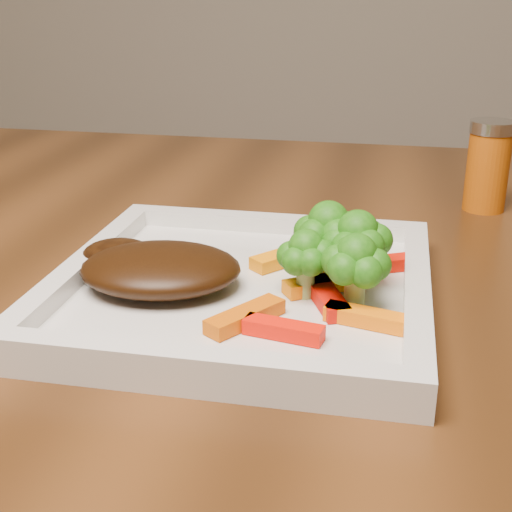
# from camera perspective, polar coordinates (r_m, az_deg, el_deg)

# --- Properties ---
(plate) EXTENTS (0.27, 0.27, 0.01)m
(plate) POSITION_cam_1_polar(r_m,az_deg,el_deg) (0.53, -1.06, -3.04)
(plate) COLOR silver
(plate) RESTS_ON dining_table
(steak) EXTENTS (0.13, 0.11, 0.03)m
(steak) POSITION_cam_1_polar(r_m,az_deg,el_deg) (0.52, -7.64, -1.03)
(steak) COLOR black
(steak) RESTS_ON plate
(broccoli_0) EXTENTS (0.07, 0.07, 0.07)m
(broccoli_0) POSITION_cam_1_polar(r_m,az_deg,el_deg) (0.53, 5.78, 1.70)
(broccoli_0) COLOR #137112
(broccoli_0) RESTS_ON plate
(broccoli_1) EXTENTS (0.07, 0.07, 0.06)m
(broccoli_1) POSITION_cam_1_polar(r_m,az_deg,el_deg) (0.52, 8.06, 0.68)
(broccoli_1) COLOR #2E6811
(broccoli_1) RESTS_ON plate
(broccoli_2) EXTENTS (0.07, 0.07, 0.06)m
(broccoli_2) POSITION_cam_1_polar(r_m,az_deg,el_deg) (0.48, 7.98, -1.16)
(broccoli_2) COLOR #287012
(broccoli_2) RESTS_ON plate
(broccoli_3) EXTENTS (0.06, 0.06, 0.06)m
(broccoli_3) POSITION_cam_1_polar(r_m,az_deg,el_deg) (0.50, 4.02, -0.00)
(broccoli_3) COLOR #236110
(broccoli_3) RESTS_ON plate
(carrot_0) EXTENTS (0.05, 0.02, 0.01)m
(carrot_0) POSITION_cam_1_polar(r_m,az_deg,el_deg) (0.45, 2.21, -5.91)
(carrot_0) COLOR #F91304
(carrot_0) RESTS_ON plate
(carrot_1) EXTENTS (0.06, 0.03, 0.01)m
(carrot_1) POSITION_cam_1_polar(r_m,az_deg,el_deg) (0.47, 8.76, -4.88)
(carrot_1) COLOR orange
(carrot_1) RESTS_ON plate
(carrot_2) EXTENTS (0.05, 0.06, 0.01)m
(carrot_2) POSITION_cam_1_polar(r_m,az_deg,el_deg) (0.47, -0.87, -4.86)
(carrot_2) COLOR #D05603
(carrot_2) RESTS_ON plate
(carrot_3) EXTENTS (0.06, 0.04, 0.01)m
(carrot_3) POSITION_cam_1_polar(r_m,az_deg,el_deg) (0.56, 9.83, -0.66)
(carrot_3) COLOR red
(carrot_3) RESTS_ON plate
(carrot_4) EXTENTS (0.05, 0.06, 0.01)m
(carrot_4) POSITION_cam_1_polar(r_m,az_deg,el_deg) (0.57, 2.48, -0.06)
(carrot_4) COLOR orange
(carrot_4) RESTS_ON plate
(carrot_5) EXTENTS (0.04, 0.06, 0.01)m
(carrot_5) POSITION_cam_1_polar(r_m,az_deg,el_deg) (0.50, 5.67, -3.32)
(carrot_5) COLOR red
(carrot_5) RESTS_ON plate
(carrot_6) EXTENTS (0.06, 0.05, 0.01)m
(carrot_6) POSITION_cam_1_polar(r_m,az_deg,el_deg) (0.52, 5.55, -2.20)
(carrot_6) COLOR orange
(carrot_6) RESTS_ON plate
(spice_shaker) EXTENTS (0.05, 0.05, 0.09)m
(spice_shaker) POSITION_cam_1_polar(r_m,az_deg,el_deg) (0.77, 18.06, 6.85)
(spice_shaker) COLOR #AF4F09
(spice_shaker) RESTS_ON dining_table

